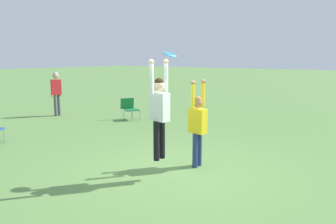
{
  "coord_description": "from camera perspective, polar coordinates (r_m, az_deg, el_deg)",
  "views": [
    {
      "loc": [
        -5.61,
        -3.82,
        2.48
      ],
      "look_at": [
        0.02,
        0.21,
        1.3
      ],
      "focal_mm": 35.0,
      "sensor_mm": 36.0,
      "label": 1
    }
  ],
  "objects": [
    {
      "name": "ground_plane",
      "position": [
        7.22,
        1.25,
        -10.41
      ],
      "size": [
        120.0,
        120.0,
        0.0
      ],
      "primitive_type": "plane",
      "color": "#608C47"
    },
    {
      "name": "person_jumping",
      "position": [
        6.42,
        -1.55,
        0.75
      ],
      "size": [
        0.57,
        0.45,
        2.0
      ],
      "rotation": [
        0.0,
        0.0,
        1.4
      ],
      "color": "black",
      "rests_on": "ground_plane"
    },
    {
      "name": "person_defending",
      "position": [
        7.33,
        5.18,
        -1.73
      ],
      "size": [
        0.55,
        0.43,
        1.97
      ],
      "rotation": [
        0.0,
        0.0,
        -1.74
      ],
      "color": "navy",
      "rests_on": "ground_plane"
    },
    {
      "name": "frisbee",
      "position": [
        6.65,
        0.31,
        9.99
      ],
      "size": [
        0.28,
        0.27,
        0.12
      ],
      "color": "#2D9EDB"
    },
    {
      "name": "camping_chair_0",
      "position": [
        13.02,
        -6.66,
        0.82
      ],
      "size": [
        0.73,
        0.81,
        0.85
      ],
      "rotation": [
        0.0,
        0.0,
        2.53
      ],
      "color": "gray",
      "rests_on": "ground_plane"
    },
    {
      "name": "person_spectator_near",
      "position": [
        14.49,
        -18.89,
        3.78
      ],
      "size": [
        0.53,
        0.31,
        1.85
      ],
      "rotation": [
        0.0,
        0.0,
        -0.33
      ],
      "color": "#4C4C51",
      "rests_on": "ground_plane"
    }
  ]
}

